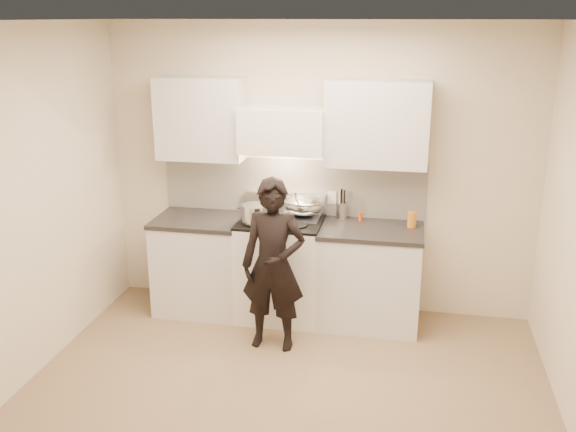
{
  "coord_description": "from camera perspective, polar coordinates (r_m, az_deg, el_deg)",
  "views": [
    {
      "loc": [
        0.84,
        -4.04,
        2.73
      ],
      "look_at": [
        -0.16,
        1.05,
        1.11
      ],
      "focal_mm": 40.0,
      "sensor_mm": 36.0,
      "label": 1
    }
  ],
  "objects": [
    {
      "name": "ground_plane",
      "position": [
        4.94,
        -0.57,
        -16.13
      ],
      "size": [
        4.0,
        4.0,
        0.0
      ],
      "primitive_type": "plane",
      "color": "#7F684B"
    },
    {
      "name": "oil_glass",
      "position": [
        5.82,
        10.95,
        -0.32
      ],
      "size": [
        0.08,
        0.08,
        0.14
      ],
      "color": "#C26E1E",
      "rests_on": "counter_right"
    },
    {
      "name": "stock_pot",
      "position": [
        5.74,
        -2.92,
        0.23
      ],
      "size": [
        0.33,
        0.32,
        0.16
      ],
      "color": "silver",
      "rests_on": "stove"
    },
    {
      "name": "wok",
      "position": [
        5.92,
        1.44,
        1.02
      ],
      "size": [
        0.38,
        0.47,
        0.31
      ],
      "color": "silver",
      "rests_on": "stove"
    },
    {
      "name": "room_shell",
      "position": [
        4.64,
        -0.4,
        3.27
      ],
      "size": [
        4.04,
        3.54,
        2.7
      ],
      "color": "beige",
      "rests_on": "ground"
    },
    {
      "name": "counter_left",
      "position": [
        6.22,
        -7.73,
        -4.19
      ],
      "size": [
        0.82,
        0.67,
        0.92
      ],
      "color": "silver",
      "rests_on": "ground"
    },
    {
      "name": "stove",
      "position": [
        6.02,
        -0.65,
        -4.63
      ],
      "size": [
        0.76,
        0.65,
        0.96
      ],
      "color": "white",
      "rests_on": "ground"
    },
    {
      "name": "spice_jar",
      "position": [
        5.94,
        6.46,
        -0.04
      ],
      "size": [
        0.04,
        0.04,
        0.08
      ],
      "color": "#CF4807",
      "rests_on": "counter_right"
    },
    {
      "name": "utensil_crock",
      "position": [
        5.99,
        4.82,
        0.6
      ],
      "size": [
        0.1,
        0.1,
        0.28
      ],
      "color": "#BABABA",
      "rests_on": "counter_right"
    },
    {
      "name": "person",
      "position": [
        5.36,
        -1.31,
        -4.39
      ],
      "size": [
        0.55,
        0.37,
        1.48
      ],
      "primitive_type": "imported",
      "rotation": [
        0.0,
        0.0,
        -0.02
      ],
      "color": "black",
      "rests_on": "ground"
    },
    {
      "name": "counter_right",
      "position": [
        5.92,
        7.27,
        -5.29
      ],
      "size": [
        0.92,
        0.67,
        0.92
      ],
      "color": "silver",
      "rests_on": "ground"
    }
  ]
}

